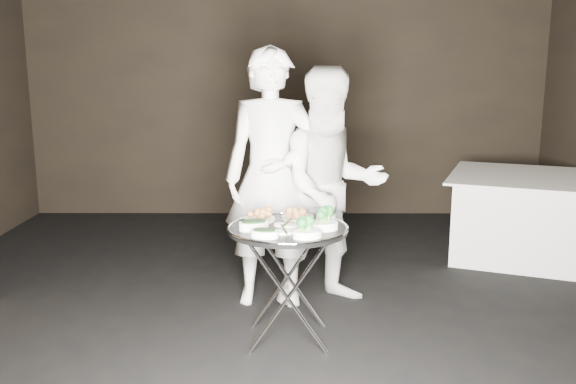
{
  "coord_description": "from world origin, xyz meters",
  "views": [
    {
      "loc": [
        0.05,
        -3.67,
        1.74
      ],
      "look_at": [
        0.03,
        0.16,
        0.95
      ],
      "focal_mm": 38.0,
      "sensor_mm": 36.0,
      "label": 1
    }
  ],
  "objects_px": {
    "tray_stand": "(288,279)",
    "waiter_left": "(272,178)",
    "waiter_right": "(332,188)",
    "dining_table": "(524,216)",
    "serving_tray": "(288,229)"
  },
  "relations": [
    {
      "from": "tray_stand",
      "to": "serving_tray",
      "type": "distance_m",
      "value": 0.33
    },
    {
      "from": "serving_tray",
      "to": "dining_table",
      "type": "xyz_separation_m",
      "value": [
        2.19,
        1.81,
        -0.36
      ]
    },
    {
      "from": "dining_table",
      "to": "serving_tray",
      "type": "bearing_deg",
      "value": -140.36
    },
    {
      "from": "waiter_left",
      "to": "waiter_right",
      "type": "height_order",
      "value": "waiter_left"
    },
    {
      "from": "waiter_right",
      "to": "waiter_left",
      "type": "bearing_deg",
      "value": 163.68
    },
    {
      "from": "waiter_left",
      "to": "dining_table",
      "type": "distance_m",
      "value": 2.63
    },
    {
      "from": "tray_stand",
      "to": "serving_tray",
      "type": "height_order",
      "value": "serving_tray"
    },
    {
      "from": "serving_tray",
      "to": "waiter_left",
      "type": "xyz_separation_m",
      "value": [
        -0.12,
        0.68,
        0.2
      ]
    },
    {
      "from": "waiter_right",
      "to": "serving_tray",
      "type": "bearing_deg",
      "value": -130.67
    },
    {
      "from": "waiter_left",
      "to": "waiter_right",
      "type": "distance_m",
      "value": 0.45
    },
    {
      "from": "waiter_right",
      "to": "dining_table",
      "type": "xyz_separation_m",
      "value": [
        1.87,
        1.13,
        -0.49
      ]
    },
    {
      "from": "tray_stand",
      "to": "waiter_left",
      "type": "relative_size",
      "value": 0.39
    },
    {
      "from": "tray_stand",
      "to": "waiter_right",
      "type": "relative_size",
      "value": 0.42
    },
    {
      "from": "tray_stand",
      "to": "serving_tray",
      "type": "xyz_separation_m",
      "value": [
        0.0,
        0.0,
        0.33
      ]
    },
    {
      "from": "tray_stand",
      "to": "waiter_right",
      "type": "distance_m",
      "value": 0.88
    }
  ]
}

